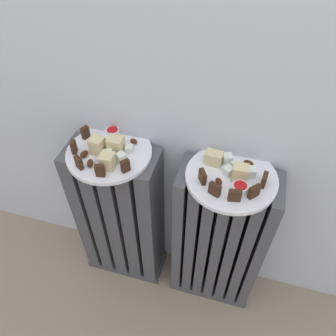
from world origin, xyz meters
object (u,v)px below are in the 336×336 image
object	(u,v)px
jam_bowl_left	(113,133)
jam_bowl_right	(240,188)
fork	(98,148)
plate_right	(231,177)
radiator_right	(218,241)
radiator_left	(121,218)
plate_left	(109,153)

from	to	relation	value
jam_bowl_left	jam_bowl_right	distance (m)	0.41
fork	plate_right	bearing A→B (deg)	-0.65
radiator_right	plate_right	bearing A→B (deg)	90.00
plate_right	jam_bowl_left	world-z (taller)	jam_bowl_left
radiator_right	jam_bowl_right	world-z (taller)	jam_bowl_right
plate_right	jam_bowl_right	distance (m)	0.06
radiator_left	plate_left	bearing A→B (deg)	0.00
plate_left	plate_right	xyz separation A→B (m)	(0.35, 0.00, 0.00)
radiator_right	fork	xyz separation A→B (m)	(-0.39, 0.00, 0.33)
plate_left	jam_bowl_right	xyz separation A→B (m)	(0.38, -0.05, 0.02)
plate_left	jam_bowl_right	distance (m)	0.38
radiator_left	jam_bowl_right	world-z (taller)	jam_bowl_right
jam_bowl_left	fork	distance (m)	0.06
radiator_right	jam_bowl_right	xyz separation A→B (m)	(0.03, -0.05, 0.34)
radiator_left	fork	bearing A→B (deg)	172.74
radiator_left	fork	distance (m)	0.33
radiator_left	plate_right	world-z (taller)	plate_right
plate_right	fork	world-z (taller)	fork
jam_bowl_right	fork	xyz separation A→B (m)	(-0.41, 0.05, -0.01)
radiator_left	jam_bowl_right	distance (m)	0.51
plate_right	jam_bowl_left	xyz separation A→B (m)	(-0.37, 0.06, 0.02)
jam_bowl_right	radiator_left	bearing A→B (deg)	172.77
plate_right	jam_bowl_right	bearing A→B (deg)	-61.65
fork	plate_left	bearing A→B (deg)	-7.26
plate_left	jam_bowl_left	size ratio (longest dim) A/B	6.10
plate_right	jam_bowl_left	bearing A→B (deg)	170.11
radiator_left	fork	xyz separation A→B (m)	(-0.03, 0.00, 0.33)
plate_left	plate_right	bearing A→B (deg)	0.00
fork	jam_bowl_right	bearing A→B (deg)	-7.23
radiator_left	radiator_right	world-z (taller)	same
plate_right	jam_bowl_right	world-z (taller)	jam_bowl_right
radiator_left	plate_right	bearing A→B (deg)	0.00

